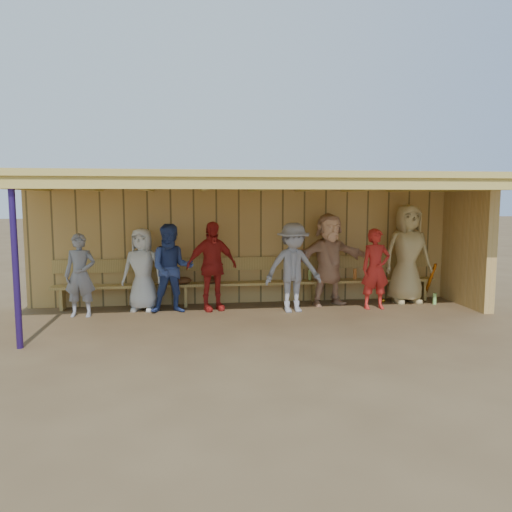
{
  "coord_description": "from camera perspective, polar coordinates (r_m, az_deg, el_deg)",
  "views": [
    {
      "loc": [
        -1.23,
        -8.62,
        2.11
      ],
      "look_at": [
        0.0,
        0.35,
        1.05
      ],
      "focal_mm": 35.0,
      "sensor_mm": 36.0,
      "label": 1
    }
  ],
  "objects": [
    {
      "name": "ground",
      "position": [
        8.96,
        0.31,
        -6.95
      ],
      "size": [
        90.0,
        90.0,
        0.0
      ],
      "primitive_type": "plane",
      "color": "brown",
      "rests_on": "ground"
    },
    {
      "name": "player_a",
      "position": [
        9.37,
        -19.44,
        -2.09
      ],
      "size": [
        0.57,
        0.4,
        1.49
      ],
      "primitive_type": "imported",
      "rotation": [
        0.0,
        0.0,
        -0.09
      ],
      "color": "gray",
      "rests_on": "ground"
    },
    {
      "name": "player_b",
      "position": [
        9.56,
        -12.84,
        -1.5
      ],
      "size": [
        0.85,
        0.65,
        1.55
      ],
      "primitive_type": "imported",
      "rotation": [
        0.0,
        0.0,
        -0.22
      ],
      "color": "silver",
      "rests_on": "ground"
    },
    {
      "name": "player_c",
      "position": [
        9.26,
        -9.6,
        -1.43
      ],
      "size": [
        0.82,
        0.65,
        1.64
      ],
      "primitive_type": "imported",
      "rotation": [
        0.0,
        0.0,
        0.03
      ],
      "color": "#304384",
      "rests_on": "ground"
    },
    {
      "name": "player_d",
      "position": [
        9.37,
        -5.09,
        -1.16
      ],
      "size": [
        1.06,
        0.67,
        1.67
      ],
      "primitive_type": "imported",
      "rotation": [
        0.0,
        0.0,
        0.29
      ],
      "color": "red",
      "rests_on": "ground"
    },
    {
      "name": "player_e",
      "position": [
        9.23,
        4.27,
        -1.33
      ],
      "size": [
        1.13,
        0.72,
        1.65
      ],
      "primitive_type": "imported",
      "rotation": [
        0.0,
        0.0,
        0.1
      ],
      "color": "gray",
      "rests_on": "ground"
    },
    {
      "name": "player_f",
      "position": [
        9.89,
        8.33,
        -0.37
      ],
      "size": [
        1.76,
        0.87,
        1.82
      ],
      "primitive_type": "imported",
      "rotation": [
        0.0,
        0.0,
        0.21
      ],
      "color": "#DDA47C",
      "rests_on": "ground"
    },
    {
      "name": "player_g",
      "position": [
        9.73,
        13.5,
        -1.44
      ],
      "size": [
        0.56,
        0.37,
        1.53
      ],
      "primitive_type": "imported",
      "rotation": [
        0.0,
        0.0,
        0.01
      ],
      "color": "red",
      "rests_on": "ground"
    },
    {
      "name": "player_h",
      "position": [
        10.45,
        16.92,
        0.23
      ],
      "size": [
        0.98,
        0.64,
        1.98
      ],
      "primitive_type": "imported",
      "rotation": [
        0.0,
        0.0,
        0.01
      ],
      "color": "tan",
      "rests_on": "ground"
    },
    {
      "name": "dugout_structure",
      "position": [
        9.45,
        2.06,
        4.16
      ],
      "size": [
        8.8,
        3.2,
        2.5
      ],
      "color": "tan",
      "rests_on": "ground"
    },
    {
      "name": "bench",
      "position": [
        9.94,
        -0.6,
        -2.49
      ],
      "size": [
        7.6,
        0.34,
        0.93
      ],
      "color": "tan",
      "rests_on": "ground"
    },
    {
      "name": "dugout_equipment",
      "position": [
        9.78,
        -2.49,
        -2.86
      ],
      "size": [
        5.28,
        0.62,
        0.8
      ],
      "color": "orange",
      "rests_on": "ground"
    }
  ]
}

